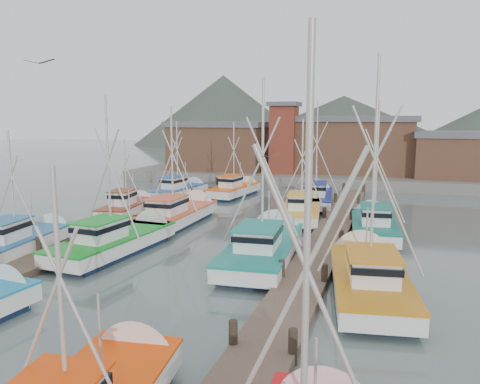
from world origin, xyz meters
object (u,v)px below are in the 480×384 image
(boat_4, at_px, (120,240))
(boat_8, at_px, (178,214))
(lookout_tower, at_px, (284,137))
(boat_12, at_px, (237,189))

(boat_4, bearing_deg, boat_8, 95.39)
(lookout_tower, height_order, boat_12, lookout_tower)
(lookout_tower, xyz_separation_m, boat_12, (-2.27, -11.23, -4.87))
(lookout_tower, relative_size, boat_12, 1.01)
(lookout_tower, relative_size, boat_4, 0.86)
(lookout_tower, distance_m, boat_8, 25.13)
(boat_4, relative_size, boat_12, 1.18)
(lookout_tower, distance_m, boat_4, 32.99)
(lookout_tower, distance_m, boat_12, 12.45)
(lookout_tower, bearing_deg, boat_12, -101.41)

